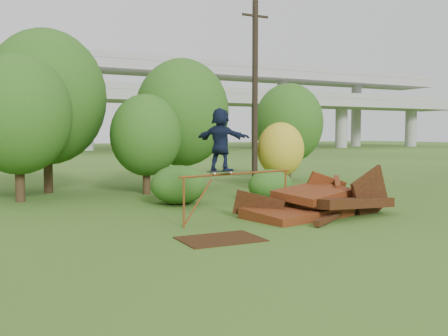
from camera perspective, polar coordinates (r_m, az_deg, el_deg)
name	(u,v)px	position (r m, az deg, el deg)	size (l,w,h in m)	color
ground	(282,228)	(14.23, 6.65, -6.83)	(240.00, 240.00, 0.00)	#2D5116
scrap_pile	(318,203)	(16.47, 10.75, -4.00)	(5.43, 3.20, 1.93)	#3F1E0B
grind_rail	(239,182)	(15.25, 1.73, -1.62)	(4.32, 0.95, 1.47)	brown
skateboard	(221,171)	(14.75, -0.38, -0.37)	(0.89, 0.40, 0.09)	black
skater	(221,139)	(14.71, -0.38, 3.29)	(1.72, 0.55, 1.85)	#131B35
flat_plate	(220,239)	(12.65, -0.43, -8.12)	(2.01, 1.44, 0.03)	#311A0A
tree_0	(18,114)	(20.91, -22.47, 5.68)	(4.07, 4.07, 5.74)	black
tree_1	(46,97)	(23.62, -19.64, 7.61)	(5.22, 5.22, 7.26)	black
tree_2	(146,135)	(21.99, -8.90, 3.72)	(3.10, 3.10, 4.37)	black
tree_3	(182,113)	(24.19, -4.80, 6.30)	(4.49, 4.49, 6.24)	black
tree_4	(281,149)	(24.76, 6.49, 2.12)	(2.32, 2.32, 3.21)	black
tree_5	(289,123)	(28.65, 7.41, 5.11)	(3.91, 3.91, 5.50)	black
shrub_left	(179,185)	(18.79, -5.21, -1.92)	(2.12, 1.96, 1.47)	#174512
shrub_right	(270,186)	(19.52, 5.33, -2.01)	(1.78, 1.64, 1.26)	#174512
utility_pole	(255,94)	(24.23, 3.56, 8.45)	(1.40, 0.28, 8.95)	black
freeway_overpass	(25,78)	(75.26, -21.79, 9.55)	(160.00, 15.00, 13.70)	gray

